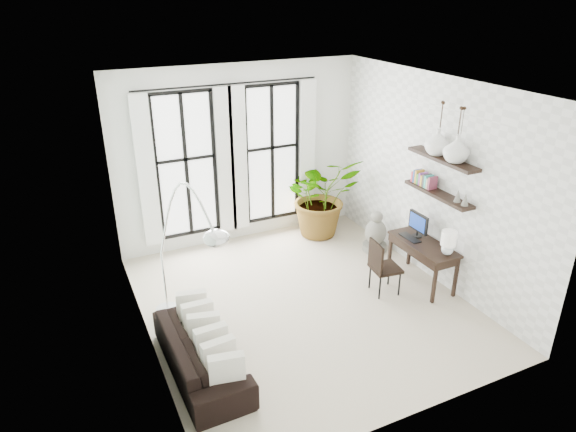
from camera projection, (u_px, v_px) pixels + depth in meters
floor at (303, 302)px, 7.72m from camera, size 5.00×5.00×0.00m
ceiling at (306, 87)px, 6.41m from camera, size 5.00×5.00×0.00m
wall_left at (138, 235)px, 6.18m from camera, size 0.00×5.00×5.00m
wall_right at (433, 180)px, 7.94m from camera, size 0.00×5.00×5.00m
wall_back at (240, 155)px, 9.12m from camera, size 4.50×0.00×4.50m
windows at (231, 160)px, 9.00m from camera, size 3.26×0.13×2.65m
wall_shelves at (438, 179)px, 7.63m from camera, size 0.25×1.30×0.60m
sofa at (201, 352)px, 6.24m from camera, size 0.77×1.90×0.55m
throw_pillows at (208, 335)px, 6.19m from camera, size 0.40×1.52×0.40m
plant at (321, 196)px, 9.57m from camera, size 1.49×1.32×1.56m
desk at (426, 246)px, 7.92m from camera, size 0.51×1.20×1.10m
desk_chair at (381, 264)px, 7.77m from camera, size 0.46×0.46×0.88m
arc_lamp at (184, 219)px, 6.26m from camera, size 0.72×1.64×2.25m
buddha at (375, 234)px, 9.11m from camera, size 0.42×0.42×0.76m
vase_a at (457, 149)px, 7.17m from camera, size 0.37×0.37×0.38m
vase_b at (437, 142)px, 7.50m from camera, size 0.37×0.37×0.38m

